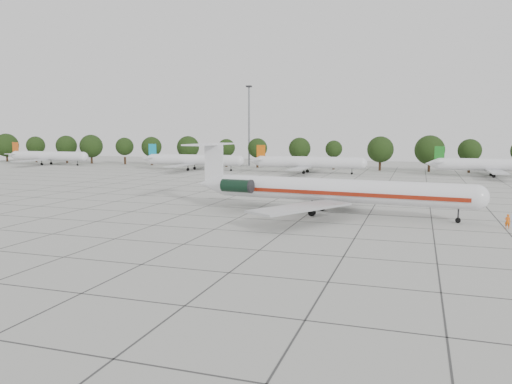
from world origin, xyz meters
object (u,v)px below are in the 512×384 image
main_airliner (322,189)px  floodlight_mast (249,121)px  bg_airliner_a (48,156)px  ground_crew (508,221)px  bg_airliner_c (309,162)px  bg_airliner_d (497,165)px  bg_airliner_b (194,160)px

main_airliner → floodlight_mast: (-39.69, 85.22, 10.93)m
bg_airliner_a → floodlight_mast: floodlight_mast is taller
ground_crew → bg_airliner_c: bearing=-59.3°
bg_airliner_c → floodlight_mast: (-24.42, 22.60, 11.37)m
ground_crew → bg_airliner_d: bg_airliner_d is taller
ground_crew → floodlight_mast: size_ratio=0.07×
bg_airliner_c → ground_crew: bearing=-60.3°
bg_airliner_a → ground_crew: bearing=-29.6°
main_airliner → floodlight_mast: bearing=120.7°
ground_crew → bg_airliner_c: size_ratio=0.06×
ground_crew → bg_airliner_a: bearing=-28.6°
main_airliner → floodlight_mast: size_ratio=1.59×
ground_crew → bg_airliner_b: bearing=-42.0°
bg_airliner_b → bg_airliner_c: 33.50m
bg_airliner_d → floodlight_mast: (-70.29, 18.45, 11.37)m
main_airliner → ground_crew: main_airliner is taller
main_airliner → bg_airliner_a: main_airliner is taller
bg_airliner_c → floodlight_mast: 35.16m
bg_airliner_b → floodlight_mast: 26.70m
bg_airliner_a → floodlight_mast: 67.41m
bg_airliner_d → floodlight_mast: bearing=165.3°
bg_airliner_b → floodlight_mast: size_ratio=1.11×
bg_airliner_b → floodlight_mast: floodlight_mast is taller
bg_airliner_a → floodlight_mast: (64.15, 17.29, 11.37)m
bg_airliner_a → bg_airliner_c: (88.57, -5.31, 0.00)m
main_airliner → bg_airliner_a: 124.09m
bg_airliner_b → bg_airliner_d: 79.47m
ground_crew → bg_airliner_c: bg_airliner_c is taller
floodlight_mast → ground_crew: bearing=-55.0°
bg_airliner_c → main_airliner: bearing=-76.3°
main_airliner → floodlight_mast: 94.64m
ground_crew → bg_airliner_a: bg_airliner_a is taller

